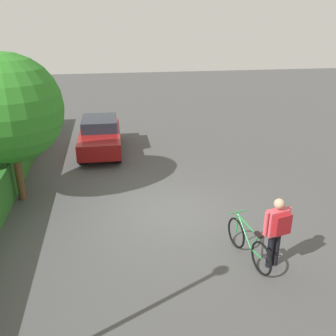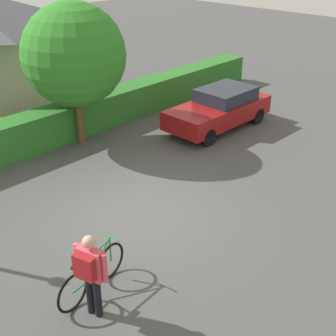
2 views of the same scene
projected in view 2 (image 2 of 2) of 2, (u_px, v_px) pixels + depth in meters
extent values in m
plane|color=#474747|center=(139.00, 214.00, 11.16)|extent=(60.00, 60.00, 0.00)
cube|color=#2A6C25|center=(24.00, 135.00, 14.02)|extent=(21.38, 0.90, 1.13)
cube|color=maroon|center=(218.00, 112.00, 15.74)|extent=(3.98, 1.70, 0.62)
cube|color=#1E232D|center=(226.00, 94.00, 15.74)|extent=(1.90, 1.47, 0.44)
cylinder|color=black|center=(225.00, 106.00, 17.18)|extent=(0.57, 0.19, 0.57)
cylinder|color=black|center=(258.00, 116.00, 16.28)|extent=(0.57, 0.19, 0.57)
cylinder|color=black|center=(175.00, 125.00, 15.48)|extent=(0.57, 0.19, 0.57)
cylinder|color=black|center=(208.00, 137.00, 14.58)|extent=(0.57, 0.19, 0.57)
torus|color=black|center=(111.00, 261.00, 9.00)|extent=(0.75, 0.19, 0.75)
torus|color=black|center=(73.00, 293.00, 8.20)|extent=(0.75, 0.19, 0.75)
cylinder|color=#268C3F|center=(99.00, 259.00, 8.63)|extent=(0.68, 0.16, 0.59)
cylinder|color=#268C3F|center=(83.00, 274.00, 8.32)|extent=(0.26, 0.08, 0.49)
cylinder|color=#268C3F|center=(93.00, 254.00, 8.43)|extent=(0.84, 0.19, 0.11)
cylinder|color=#268C3F|center=(80.00, 287.00, 8.36)|extent=(0.41, 0.11, 0.05)
cylinder|color=#268C3F|center=(110.00, 250.00, 8.88)|extent=(0.04, 0.04, 0.54)
cube|color=black|center=(77.00, 266.00, 8.11)|extent=(0.23, 0.14, 0.06)
cylinder|color=#268C3F|center=(109.00, 237.00, 8.74)|extent=(0.12, 0.50, 0.03)
cylinder|color=black|center=(90.00, 294.00, 8.13)|extent=(0.13, 0.13, 0.83)
cylinder|color=black|center=(98.00, 297.00, 8.05)|extent=(0.13, 0.13, 0.83)
cube|color=#DB4C56|center=(91.00, 263.00, 7.76)|extent=(0.31, 0.52, 0.59)
sphere|color=tan|center=(89.00, 242.00, 7.56)|extent=(0.23, 0.23, 0.23)
cylinder|color=#DB4C56|center=(77.00, 257.00, 7.89)|extent=(0.09, 0.09, 0.56)
cylinder|color=#DB4C56|center=(105.00, 268.00, 7.63)|extent=(0.09, 0.09, 0.56)
cube|color=maroon|center=(85.00, 267.00, 7.63)|extent=(0.25, 0.42, 0.45)
cylinder|color=brown|center=(80.00, 115.00, 14.46)|extent=(0.22, 0.22, 1.91)
sphere|color=#2D7C24|center=(74.00, 55.00, 13.60)|extent=(3.10, 3.10, 3.10)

